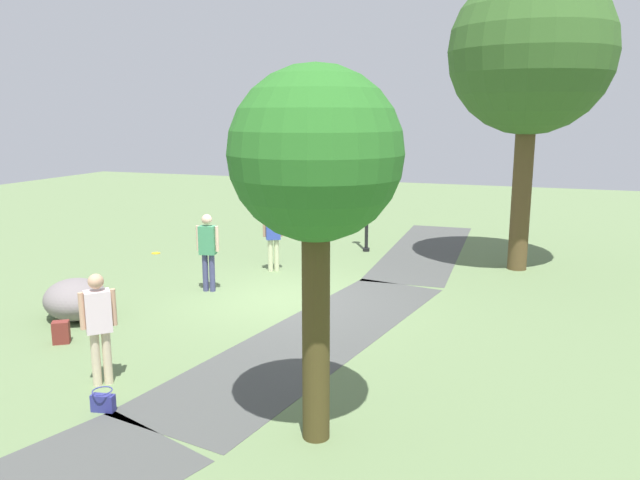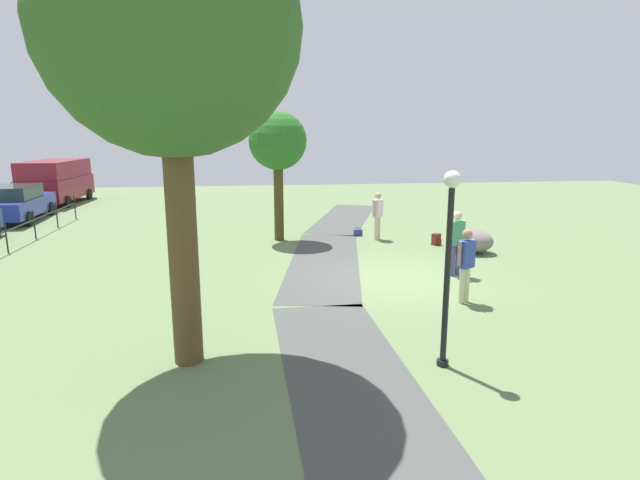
% 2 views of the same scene
% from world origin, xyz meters
% --- Properties ---
extents(ground_plane, '(48.00, 48.00, 0.00)m').
position_xyz_m(ground_plane, '(0.00, 0.00, 0.00)').
color(ground_plane, '#60774C').
extents(footpath_segment_near, '(8.05, 2.26, 0.01)m').
position_xyz_m(footpath_segment_near, '(-6.00, 2.08, 0.00)').
color(footpath_segment_near, '#454744').
rests_on(footpath_segment_near, ground).
extents(footpath_segment_mid, '(8.23, 3.41, 0.01)m').
position_xyz_m(footpath_segment_mid, '(1.94, 1.49, 0.00)').
color(footpath_segment_mid, '#454744').
rests_on(footpath_segment_mid, ground).
extents(footpath_segment_far, '(8.23, 4.49, 0.01)m').
position_xyz_m(footpath_segment_far, '(9.66, -0.49, 0.00)').
color(footpath_segment_far, '#454744').
rests_on(footpath_segment_far, ground).
extents(large_shade_tree, '(4.03, 4.03, 7.48)m').
position_xyz_m(large_shade_tree, '(-4.49, 4.73, 5.41)').
color(large_shade_tree, brown).
rests_on(large_shade_tree, ground).
extents(young_tree_near_path, '(2.03, 2.03, 4.54)m').
position_xyz_m(young_tree_near_path, '(5.28, 2.68, 3.45)').
color(young_tree_near_path, '#453B1B').
rests_on(young_tree_near_path, ground).
extents(lamp_post, '(0.28, 0.28, 3.29)m').
position_xyz_m(lamp_post, '(-5.22, 0.46, 2.04)').
color(lamp_post, black).
rests_on(lamp_post, ground).
extents(lawn_boulder, '(1.88, 1.93, 0.79)m').
position_xyz_m(lawn_boulder, '(2.57, -3.34, 0.39)').
color(lawn_boulder, slate).
rests_on(lawn_boulder, ground).
extents(woman_with_handbag, '(0.42, 0.42, 1.71)m').
position_xyz_m(woman_with_handbag, '(4.91, -0.85, 0.99)').
color(woman_with_handbag, beige).
rests_on(woman_with_handbag, ground).
extents(man_near_boulder, '(0.38, 0.47, 1.72)m').
position_xyz_m(man_near_boulder, '(-2.17, -1.18, 1.00)').
color(man_near_boulder, beige).
rests_on(man_near_boulder, ground).
extents(passerby_on_path, '(0.30, 0.51, 1.78)m').
position_xyz_m(passerby_on_path, '(0.01, -1.83, 1.04)').
color(passerby_on_path, '#40426E').
rests_on(passerby_on_path, ground).
extents(handbag_on_grass, '(0.31, 0.34, 0.31)m').
position_xyz_m(handbag_on_grass, '(5.61, -0.28, 0.14)').
color(handbag_on_grass, navy).
rests_on(handbag_on_grass, ground).
extents(backpack_by_boulder, '(0.35, 0.34, 0.40)m').
position_xyz_m(backpack_by_boulder, '(3.75, -2.66, 0.19)').
color(backpack_by_boulder, maroon).
rests_on(backpack_by_boulder, ground).
extents(parked_hatchback_blue, '(4.69, 2.18, 1.56)m').
position_xyz_m(parked_hatchback_blue, '(10.64, 13.79, 0.81)').
color(parked_hatchback_blue, '#2C3899').
rests_on(parked_hatchback_blue, ground).
extents(delivery_van, '(5.13, 2.54, 2.30)m').
position_xyz_m(delivery_van, '(16.21, 14.06, 1.26)').
color(delivery_van, maroon).
rests_on(delivery_van, ground).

